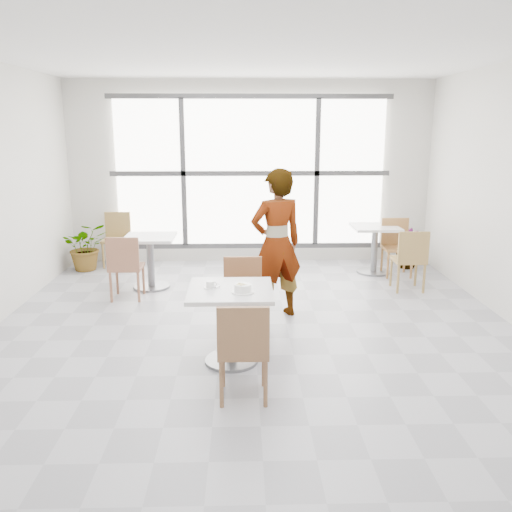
{
  "coord_description": "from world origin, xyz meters",
  "views": [
    {
      "loc": [
        -0.13,
        -5.41,
        2.24
      ],
      "look_at": [
        0.0,
        -0.3,
        1.0
      ],
      "focal_mm": 37.32,
      "sensor_mm": 36.0,
      "label": 1
    }
  ],
  "objects_px": {
    "bg_chair_right_near": "(410,257)",
    "bg_chair_left_near": "(125,264)",
    "oatmeal_bowl": "(243,288)",
    "coffee_cup": "(211,285)",
    "bg_chair_right_far": "(396,243)",
    "main_table": "(231,311)",
    "bg_table_right": "(375,242)",
    "plant_right": "(407,248)",
    "bg_chair_left_far": "(117,235)",
    "person": "(276,244)",
    "chair_near": "(243,345)",
    "plant_left": "(86,246)",
    "bg_table_left": "(150,254)",
    "chair_far": "(243,292)"
  },
  "relations": [
    {
      "from": "plant_left",
      "to": "bg_table_left",
      "type": "bearing_deg",
      "value": -40.05
    },
    {
      "from": "person",
      "to": "plant_right",
      "type": "height_order",
      "value": "person"
    },
    {
      "from": "oatmeal_bowl",
      "to": "chair_far",
      "type": "bearing_deg",
      "value": 90.04
    },
    {
      "from": "bg_chair_left_near",
      "to": "plant_left",
      "type": "distance_m",
      "value": 1.84
    },
    {
      "from": "main_table",
      "to": "coffee_cup",
      "type": "distance_m",
      "value": 0.32
    },
    {
      "from": "chair_far",
      "to": "bg_chair_left_near",
      "type": "xyz_separation_m",
      "value": [
        -1.55,
        1.28,
        0.0
      ]
    },
    {
      "from": "bg_chair_left_far",
      "to": "bg_chair_right_far",
      "type": "relative_size",
      "value": 1.0
    },
    {
      "from": "bg_chair_left_far",
      "to": "coffee_cup",
      "type": "bearing_deg",
      "value": -65.13
    },
    {
      "from": "chair_near",
      "to": "oatmeal_bowl",
      "type": "relative_size",
      "value": 4.14
    },
    {
      "from": "coffee_cup",
      "to": "bg_chair_left_near",
      "type": "height_order",
      "value": "bg_chair_left_near"
    },
    {
      "from": "bg_chair_left_near",
      "to": "person",
      "type": "bearing_deg",
      "value": 161.64
    },
    {
      "from": "main_table",
      "to": "bg_table_left",
      "type": "distance_m",
      "value": 2.79
    },
    {
      "from": "oatmeal_bowl",
      "to": "bg_chair_right_far",
      "type": "height_order",
      "value": "bg_chair_right_far"
    },
    {
      "from": "bg_chair_left_near",
      "to": "bg_chair_right_far",
      "type": "relative_size",
      "value": 1.0
    },
    {
      "from": "oatmeal_bowl",
      "to": "coffee_cup",
      "type": "bearing_deg",
      "value": 152.86
    },
    {
      "from": "bg_table_right",
      "to": "bg_chair_left_far",
      "type": "bearing_deg",
      "value": 171.42
    },
    {
      "from": "bg_chair_left_far",
      "to": "person",
      "type": "bearing_deg",
      "value": -45.73
    },
    {
      "from": "bg_table_left",
      "to": "plant_left",
      "type": "xyz_separation_m",
      "value": [
        -1.19,
        1.0,
        -0.1
      ]
    },
    {
      "from": "bg_chair_left_near",
      "to": "plant_right",
      "type": "bearing_deg",
      "value": -159.61
    },
    {
      "from": "oatmeal_bowl",
      "to": "plant_right",
      "type": "bearing_deg",
      "value": 53.75
    },
    {
      "from": "main_table",
      "to": "plant_left",
      "type": "height_order",
      "value": "plant_left"
    },
    {
      "from": "bg_table_right",
      "to": "plant_left",
      "type": "relative_size",
      "value": 0.97
    },
    {
      "from": "bg_chair_right_near",
      "to": "bg_chair_left_near",
      "type": "bearing_deg",
      "value": 4.27
    },
    {
      "from": "main_table",
      "to": "bg_table_right",
      "type": "xyz_separation_m",
      "value": [
        2.18,
        3.24,
        -0.04
      ]
    },
    {
      "from": "bg_chair_right_far",
      "to": "bg_chair_right_near",
      "type": "bearing_deg",
      "value": -93.53
    },
    {
      "from": "bg_chair_left_near",
      "to": "plant_right",
      "type": "height_order",
      "value": "bg_chair_left_near"
    },
    {
      "from": "oatmeal_bowl",
      "to": "coffee_cup",
      "type": "relative_size",
      "value": 1.32
    },
    {
      "from": "main_table",
      "to": "chair_near",
      "type": "distance_m",
      "value": 0.78
    },
    {
      "from": "coffee_cup",
      "to": "bg_chair_left_near",
      "type": "relative_size",
      "value": 0.18
    },
    {
      "from": "chair_near",
      "to": "bg_chair_left_near",
      "type": "height_order",
      "value": "same"
    },
    {
      "from": "bg_table_left",
      "to": "bg_table_right",
      "type": "relative_size",
      "value": 1.0
    },
    {
      "from": "chair_near",
      "to": "bg_chair_right_near",
      "type": "bearing_deg",
      "value": -127.52
    },
    {
      "from": "coffee_cup",
      "to": "person",
      "type": "xyz_separation_m",
      "value": [
        0.71,
        1.28,
        0.11
      ]
    },
    {
      "from": "chair_near",
      "to": "chair_far",
      "type": "distance_m",
      "value": 1.45
    },
    {
      "from": "main_table",
      "to": "bg_chair_left_far",
      "type": "relative_size",
      "value": 0.92
    },
    {
      "from": "chair_far",
      "to": "bg_chair_left_far",
      "type": "xyz_separation_m",
      "value": [
        -2.08,
        3.19,
        0.0
      ]
    },
    {
      "from": "chair_near",
      "to": "bg_chair_right_far",
      "type": "height_order",
      "value": "same"
    },
    {
      "from": "main_table",
      "to": "plant_left",
      "type": "relative_size",
      "value": 1.04
    },
    {
      "from": "oatmeal_bowl",
      "to": "plant_right",
      "type": "relative_size",
      "value": 0.33
    },
    {
      "from": "coffee_cup",
      "to": "bg_chair_right_near",
      "type": "height_order",
      "value": "bg_chair_right_near"
    },
    {
      "from": "bg_chair_right_far",
      "to": "plant_right",
      "type": "height_order",
      "value": "bg_chair_right_far"
    },
    {
      "from": "bg_chair_right_near",
      "to": "person",
      "type": "bearing_deg",
      "value": 25.99
    },
    {
      "from": "oatmeal_bowl",
      "to": "bg_table_right",
      "type": "relative_size",
      "value": 0.28
    },
    {
      "from": "chair_near",
      "to": "person",
      "type": "xyz_separation_m",
      "value": [
        0.4,
        2.08,
        0.39
      ]
    },
    {
      "from": "plant_left",
      "to": "person",
      "type": "bearing_deg",
      "value": -37.29
    },
    {
      "from": "chair_near",
      "to": "bg_table_right",
      "type": "bearing_deg",
      "value": -117.24
    },
    {
      "from": "chair_near",
      "to": "plant_right",
      "type": "distance_m",
      "value": 5.07
    },
    {
      "from": "chair_near",
      "to": "bg_table_left",
      "type": "xyz_separation_m",
      "value": [
        -1.31,
        3.29,
        -0.01
      ]
    },
    {
      "from": "main_table",
      "to": "chair_far",
      "type": "xyz_separation_m",
      "value": [
        0.12,
        0.68,
        -0.02
      ]
    },
    {
      "from": "bg_chair_left_far",
      "to": "plant_left",
      "type": "distance_m",
      "value": 0.55
    }
  ]
}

